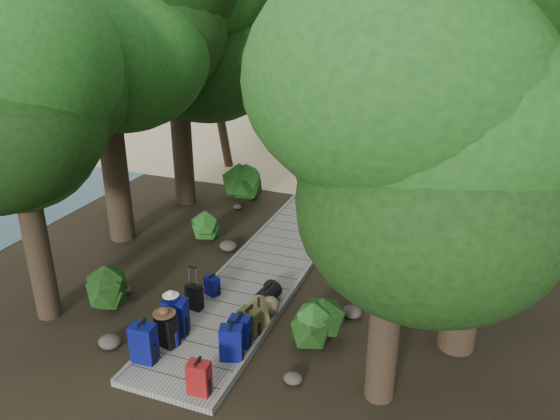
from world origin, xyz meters
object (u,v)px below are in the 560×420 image
at_px(backpack_left_b, 167,329).
at_px(kayak, 276,144).
at_px(suitcase_on_boardwalk, 194,297).
at_px(lone_suitcase_on_sand, 359,163).
at_px(backpack_right_d, 250,321).
at_px(backpack_right_a, 199,376).
at_px(backpack_right_b, 231,341).
at_px(backpack_right_c, 240,330).
at_px(backpack_left_c, 176,315).
at_px(sun_lounger, 449,156).
at_px(duffel_right_khaki, 259,311).
at_px(backpack_left_a, 144,341).
at_px(backpack_left_d, 212,285).
at_px(duffel_right_black, 268,295).

height_order(backpack_left_b, kayak, backpack_left_b).
relative_size(suitcase_on_boardwalk, lone_suitcase_on_sand, 0.75).
bearing_deg(backpack_right_d, backpack_right_a, -84.86).
height_order(backpack_right_b, backpack_right_c, backpack_right_b).
bearing_deg(backpack_left_c, sun_lounger, 64.85).
bearing_deg(duffel_right_khaki, backpack_right_a, -117.64).
distance_m(backpack_right_a, backpack_right_c, 1.45).
height_order(backpack_right_d, kayak, backpack_right_d).
xyz_separation_m(backpack_left_a, sun_lounger, (4.14, 14.64, -0.24)).
xyz_separation_m(backpack_right_d, sun_lounger, (2.67, 13.20, -0.13)).
relative_size(backpack_left_d, backpack_right_b, 0.64).
bearing_deg(backpack_right_a, backpack_right_b, 78.79).
relative_size(backpack_right_a, backpack_right_d, 1.10).
distance_m(duffel_right_khaki, kayak, 13.00).
relative_size(backpack_left_b, backpack_right_d, 1.19).
bearing_deg(sun_lounger, backpack_left_c, -120.64).
height_order(backpack_left_d, duffel_right_khaki, backpack_left_d).
bearing_deg(backpack_right_c, backpack_left_c, 177.47).
xyz_separation_m(backpack_left_b, suitcase_on_boardwalk, (-0.14, 1.29, -0.09)).
relative_size(backpack_right_c, kayak, 0.22).
bearing_deg(kayak, backpack_left_d, -95.72).
relative_size(duffel_right_khaki, kayak, 0.20).
height_order(backpack_right_b, backpack_right_d, backpack_right_b).
height_order(backpack_right_c, duffel_right_black, backpack_right_c).
bearing_deg(backpack_left_a, duffel_right_black, 58.03).
bearing_deg(duffel_right_black, backpack_right_d, -77.98).
bearing_deg(backpack_left_d, backpack_right_a, -43.53).
distance_m(backpack_left_c, lone_suitcase_on_sand, 11.38).
xyz_separation_m(backpack_left_d, backpack_right_d, (1.38, -1.06, 0.06)).
xyz_separation_m(backpack_left_c, duffel_right_black, (1.27, 1.67, -0.23)).
height_order(backpack_right_c, sun_lounger, backpack_right_c).
distance_m(backpack_left_c, duffel_right_khaki, 1.69).
xyz_separation_m(backpack_right_c, suitcase_on_boardwalk, (-1.44, 0.80, -0.06)).
bearing_deg(backpack_left_d, backpack_right_c, -24.09).
bearing_deg(backpack_left_c, suitcase_on_boardwalk, 87.69).
bearing_deg(backpack_left_c, backpack_left_d, 81.87).
bearing_deg(backpack_left_b, backpack_right_c, 33.43).
bearing_deg(lone_suitcase_on_sand, duffel_right_khaki, -91.28).
xyz_separation_m(backpack_left_c, backpack_right_c, (1.34, 0.10, -0.08)).
bearing_deg(backpack_left_c, backpack_right_d, 10.91).
distance_m(backpack_left_b, duffel_right_black, 2.41).
xyz_separation_m(suitcase_on_boardwalk, kayak, (-2.94, 12.32, -0.22)).
xyz_separation_m(backpack_left_b, backpack_right_c, (1.30, 0.49, -0.03)).
distance_m(duffel_right_black, suitcase_on_boardwalk, 1.58).
bearing_deg(backpack_right_a, suitcase_on_boardwalk, 116.05).
relative_size(duffel_right_khaki, suitcase_on_boardwalk, 1.13).
bearing_deg(backpack_left_a, backpack_left_d, 83.69).
bearing_deg(backpack_left_c, duffel_right_khaki, 27.44).
bearing_deg(backpack_right_b, backpack_left_d, 108.23).
xyz_separation_m(backpack_left_b, duffel_right_khaki, (1.31, 1.39, -0.16)).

